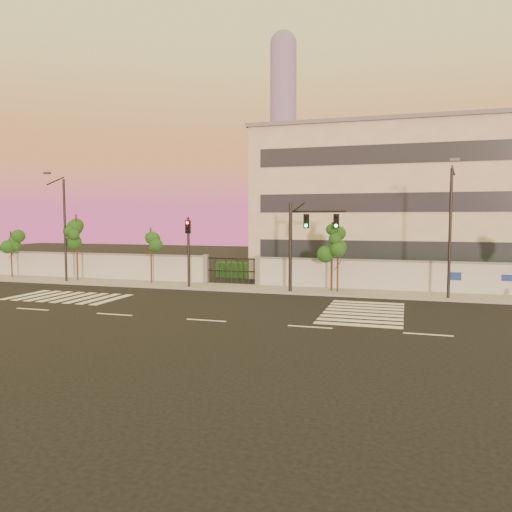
{
  "coord_description": "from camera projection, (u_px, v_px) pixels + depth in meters",
  "views": [
    {
      "loc": [
        9.06,
        -21.72,
        4.86
      ],
      "look_at": [
        0.66,
        6.0,
        2.66
      ],
      "focal_mm": 35.0,
      "sensor_mm": 36.0,
      "label": 1
    }
  ],
  "objects": [
    {
      "name": "ground",
      "position": [
        206.0,
        320.0,
        23.72
      ],
      "size": [
        120.0,
        120.0,
        0.0
      ],
      "primitive_type": "plane",
      "color": "black",
      "rests_on": "ground"
    },
    {
      "name": "sidewalk",
      "position": [
        266.0,
        289.0,
        33.73
      ],
      "size": [
        60.0,
        3.0,
        0.15
      ],
      "primitive_type": "cube",
      "color": "gray",
      "rests_on": "ground"
    },
    {
      "name": "perimeter_wall",
      "position": [
        273.0,
        272.0,
        35.06
      ],
      "size": [
        60.0,
        0.36,
        2.2
      ],
      "color": "#AFB1B6",
      "rests_on": "ground"
    },
    {
      "name": "hedge_row",
      "position": [
        296.0,
        272.0,
        37.38
      ],
      "size": [
        41.0,
        4.25,
        1.8
      ],
      "color": "#0F3410",
      "rests_on": "ground"
    },
    {
      "name": "institutional_building",
      "position": [
        407.0,
        203.0,
        41.63
      ],
      "size": [
        24.4,
        12.4,
        12.25
      ],
      "color": "#BCB29F",
      "rests_on": "ground"
    },
    {
      "name": "distant_skyscraper",
      "position": [
        283.0,
        125.0,
        305.0
      ],
      "size": [
        16.0,
        16.0,
        118.0
      ],
      "color": "slate",
      "rests_on": "ground"
    },
    {
      "name": "road_markings",
      "position": [
        206.0,
        305.0,
        27.76
      ],
      "size": [
        57.0,
        7.62,
        0.02
      ],
      "color": "silver",
      "rests_on": "ground"
    },
    {
      "name": "street_tree_a",
      "position": [
        11.0,
        244.0,
        39.8
      ],
      "size": [
        1.35,
        1.08,
        3.82
      ],
      "color": "#382314",
      "rests_on": "ground"
    },
    {
      "name": "street_tree_b",
      "position": [
        77.0,
        232.0,
        37.71
      ],
      "size": [
        1.55,
        1.23,
        5.15
      ],
      "color": "#382314",
      "rests_on": "ground"
    },
    {
      "name": "street_tree_c",
      "position": [
        151.0,
        243.0,
        36.15
      ],
      "size": [
        1.38,
        1.1,
        4.17
      ],
      "color": "#382314",
      "rests_on": "ground"
    },
    {
      "name": "street_tree_d",
      "position": [
        333.0,
        241.0,
        32.18
      ],
      "size": [
        1.48,
        1.18,
        4.61
      ],
      "color": "#382314",
      "rests_on": "ground"
    },
    {
      "name": "street_tree_e",
      "position": [
        338.0,
        247.0,
        31.83
      ],
      "size": [
        1.38,
        1.1,
        4.12
      ],
      "color": "#382314",
      "rests_on": "ground"
    },
    {
      "name": "traffic_signal_main",
      "position": [
        302.0,
        236.0,
        31.73
      ],
      "size": [
        3.69,
        0.73,
        5.85
      ],
      "rotation": [
        0.0,
        0.0,
        -0.16
      ],
      "color": "black",
      "rests_on": "ground"
    },
    {
      "name": "traffic_signal_secondary",
      "position": [
        188.0,
        243.0,
        34.15
      ],
      "size": [
        0.38,
        0.36,
        4.92
      ],
      "rotation": [
        0.0,
        0.0,
        0.24
      ],
      "color": "black",
      "rests_on": "ground"
    },
    {
      "name": "streetlight_west",
      "position": [
        63.0,
        225.0,
        36.94
      ],
      "size": [
        0.48,
        1.95,
        8.11
      ],
      "color": "black",
      "rests_on": "ground"
    },
    {
      "name": "streetlight_east",
      "position": [
        450.0,
        226.0,
        29.03
      ],
      "size": [
        0.49,
        1.96,
        8.13
      ],
      "color": "black",
      "rests_on": "ground"
    }
  ]
}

